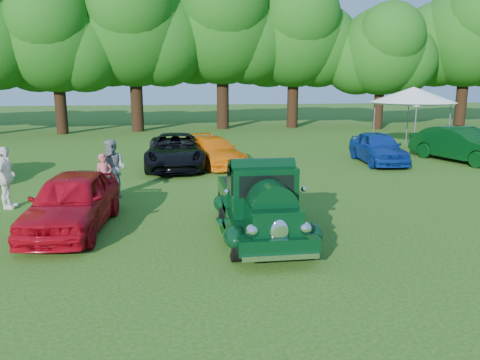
{
  "coord_description": "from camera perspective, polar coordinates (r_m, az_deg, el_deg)",
  "views": [
    {
      "loc": [
        -0.91,
        -11.67,
        3.91
      ],
      "look_at": [
        0.86,
        1.06,
        1.1
      ],
      "focal_mm": 35.0,
      "sensor_mm": 36.0,
      "label": 1
    }
  ],
  "objects": [
    {
      "name": "back_car_blue",
      "position": [
        22.8,
        16.47,
        3.82
      ],
      "size": [
        2.01,
        4.43,
        1.47
      ],
      "primitive_type": "imported",
      "rotation": [
        0.0,
        0.0,
        -0.06
      ],
      "color": "navy",
      "rests_on": "ground"
    },
    {
      "name": "back_car_orange",
      "position": [
        21.34,
        -3.28,
        3.5
      ],
      "size": [
        3.15,
        4.79,
        1.29
      ],
      "primitive_type": "imported",
      "rotation": [
        0.0,
        0.0,
        0.33
      ],
      "color": "orange",
      "rests_on": "ground"
    },
    {
      "name": "back_car_black",
      "position": [
        20.99,
        -7.86,
        3.55
      ],
      "size": [
        2.6,
        5.45,
        1.5
      ],
      "primitive_type": "imported",
      "rotation": [
        0.0,
        0.0,
        -0.02
      ],
      "color": "black",
      "rests_on": "ground"
    },
    {
      "name": "spectator_white",
      "position": [
        15.82,
        -26.67,
        0.23
      ],
      "size": [
        0.6,
        1.17,
        1.91
      ],
      "primitive_type": "imported",
      "rotation": [
        0.0,
        0.0,
        1.45
      ],
      "color": "white",
      "rests_on": "ground"
    },
    {
      "name": "hero_pickup",
      "position": [
        11.71,
        2.49,
        -3.08
      ],
      "size": [
        2.2,
        4.73,
        1.85
      ],
      "color": "black",
      "rests_on": "ground"
    },
    {
      "name": "ground",
      "position": [
        12.34,
        -3.28,
        -6.16
      ],
      "size": [
        120.0,
        120.0,
        0.0
      ],
      "primitive_type": "plane",
      "color": "#234A11",
      "rests_on": "ground"
    },
    {
      "name": "tree_line",
      "position": [
        35.72,
        -7.88,
        17.38
      ],
      "size": [
        65.63,
        10.79,
        11.96
      ],
      "color": "#321E10",
      "rests_on": "ground"
    },
    {
      "name": "back_car_green",
      "position": [
        24.6,
        25.44,
        3.92
      ],
      "size": [
        3.24,
        5.29,
        1.65
      ],
      "primitive_type": "imported",
      "rotation": [
        0.0,
        0.0,
        0.32
      ],
      "color": "black",
      "rests_on": "ground"
    },
    {
      "name": "spectator_pink",
      "position": [
        15.87,
        -16.22,
        0.38
      ],
      "size": [
        0.65,
        0.56,
        1.52
      ],
      "primitive_type": "imported",
      "rotation": [
        0.0,
        0.0,
        0.43
      ],
      "color": "#BB4D51",
      "rests_on": "ground"
    },
    {
      "name": "red_convertible",
      "position": [
        12.93,
        -19.78,
        -2.49
      ],
      "size": [
        2.19,
        4.63,
        1.53
      ],
      "primitive_type": "imported",
      "rotation": [
        0.0,
        0.0,
        -0.09
      ],
      "color": "#A50714",
      "rests_on": "ground"
    },
    {
      "name": "canopy_tent",
      "position": [
        27.84,
        20.36,
        9.67
      ],
      "size": [
        6.02,
        6.02,
        3.44
      ],
      "rotation": [
        0.0,
        0.0,
        0.4
      ],
      "color": "white",
      "rests_on": "ground"
    },
    {
      "name": "spectator_grey",
      "position": [
        16.1,
        -15.27,
        1.37
      ],
      "size": [
        1.17,
        1.07,
        1.94
      ],
      "primitive_type": "imported",
      "rotation": [
        0.0,
        0.0,
        -0.44
      ],
      "color": "gray",
      "rests_on": "ground"
    }
  ]
}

